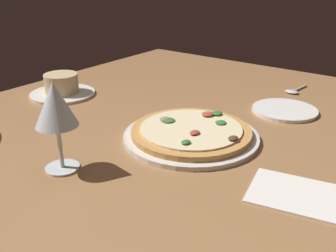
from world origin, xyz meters
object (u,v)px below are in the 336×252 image
Objects in this scene: wine_glass_near at (55,107)px; ramekin_on_saucer at (62,87)px; spoon at (294,91)px; side_plate at (285,110)px; paper_menu at (309,197)px; pizza_main at (191,133)px.

ramekin_on_saucer is at bearing 50.76° from wine_glass_near.
side_plate is at bearing -167.42° from spoon.
wine_glass_near reaches higher than paper_menu.
pizza_main is at bearing 171.78° from spoon.
wine_glass_near is 1.03× the size of side_plate.
wine_glass_near is 1.56× the size of spoon.
spoon is (44.66, -6.45, -0.74)cm from pizza_main.
wine_glass_near reaches higher than ramekin_on_saucer.
wine_glass_near is 58.58cm from side_plate.
wine_glass_near is at bearing 157.49° from side_plate.
side_plate is (27.68, -10.24, -0.75)cm from pizza_main.
paper_menu is at bearing -97.82° from ramekin_on_saucer.
ramekin_on_saucer reaches higher than spoon.
pizza_main is 30.00cm from wine_glass_near.
spoon is at bearing -8.22° from pizza_main.
wine_glass_near is 0.89× the size of paper_menu.
paper_menu is 56.58cm from spoon.
paper_menu is (17.69, -39.75, -12.01)cm from wine_glass_near.
ramekin_on_saucer is 67.18cm from spoon.
wine_glass_near is (-25.34, 11.74, 10.96)cm from pizza_main.
spoon is at bearing -14.56° from wine_glass_near.
pizza_main reaches higher than spoon.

